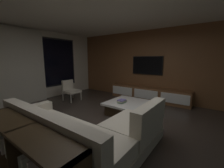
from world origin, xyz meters
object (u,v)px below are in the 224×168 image
media_console (149,94)px  mounted_tv (147,65)px  console_table_behind_couch (24,151)px  accent_chair_near_window (70,89)px  sectional_couch (83,134)px  coffee_table (128,108)px  book_stack_on_coffee_table (122,101)px

media_console → mounted_tv: (0.18, 0.20, 1.10)m
media_console → console_table_behind_couch: bearing=-178.2°
accent_chair_near_window → media_console: size_ratio=0.25×
mounted_tv → console_table_behind_couch: bearing=-175.8°
media_console → mounted_tv: size_ratio=2.52×
sectional_couch → coffee_table: bearing=6.0°
mounted_tv → book_stack_on_coffee_table: bearing=-175.8°
accent_chair_near_window → console_table_behind_couch: bearing=-136.5°
coffee_table → book_stack_on_coffee_table: (-0.18, 0.11, 0.22)m
sectional_couch → mounted_tv: 4.00m
sectional_couch → book_stack_on_coffee_table: size_ratio=8.68×
console_table_behind_couch → coffee_table: bearing=1.6°
book_stack_on_coffee_table → console_table_behind_couch: size_ratio=0.14×
sectional_couch → coffee_table: 1.97m
accent_chair_near_window → coffee_table: bearing=-88.4°
book_stack_on_coffee_table → coffee_table: bearing=-32.3°
book_stack_on_coffee_table → accent_chair_near_window: accent_chair_near_window is taller
accent_chair_near_window → console_table_behind_couch: accent_chair_near_window is taller
sectional_couch → mounted_tv: size_ratio=2.04×
sectional_couch → mounted_tv: mounted_tv is taller
coffee_table → media_console: 1.70m
coffee_table → accent_chair_near_window: 2.58m
sectional_couch → book_stack_on_coffee_table: (1.77, 0.32, 0.12)m
media_console → mounted_tv: mounted_tv is taller
accent_chair_near_window → console_table_behind_couch: (-2.79, -2.65, -0.02)m
media_console → sectional_couch: bearing=-175.7°
book_stack_on_coffee_table → mounted_tv: mounted_tv is taller
mounted_tv → media_console: bearing=-132.4°
sectional_couch → mounted_tv: (3.83, 0.47, 1.06)m
sectional_couch → accent_chair_near_window: sectional_couch is taller
coffee_table → console_table_behind_couch: 2.87m
mounted_tv → coffee_table: bearing=-171.9°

